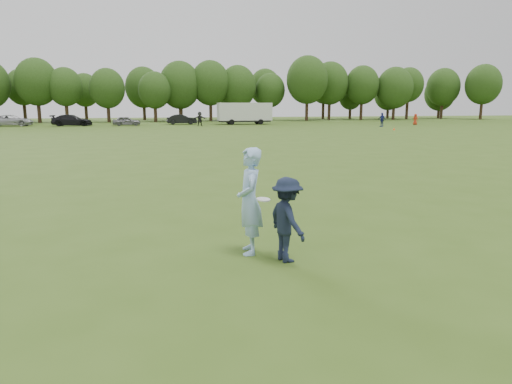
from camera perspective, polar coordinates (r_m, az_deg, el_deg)
ground at (r=9.46m, az=6.54°, el=-7.21°), size 200.00×200.00×0.00m
thrower at (r=8.96m, az=-0.79°, el=-1.16°), size 0.59×0.82×2.11m
defender at (r=8.57m, az=3.92°, el=-3.47°), size 0.82×1.15×1.61m
player_far_b at (r=64.24m, az=15.46°, el=8.71°), size 0.86×1.19×1.87m
player_far_c at (r=71.35m, az=19.30°, el=8.57°), size 0.88×0.94×1.61m
player_far_d at (r=64.25m, az=-7.04°, el=9.06°), size 1.84×0.62×1.97m
car_c at (r=71.88m, az=-28.22°, el=7.87°), size 5.58×2.72×1.53m
car_d at (r=68.93m, az=-22.03°, el=8.30°), size 5.49×2.50×1.56m
car_e at (r=67.25m, az=-15.88°, el=8.53°), size 3.89×1.71×1.30m
car_f at (r=69.90m, az=-9.27°, el=8.94°), size 4.52×1.68×1.47m
field_cone at (r=55.94m, az=16.87°, el=7.57°), size 0.28×0.28×0.30m
disc_in_play at (r=8.76m, az=0.92°, el=-0.94°), size 0.32×0.32×0.06m
cargo_trailer at (r=69.37m, az=-1.45°, el=9.92°), size 9.00×2.75×3.20m
treeline at (r=85.61m, az=-9.61°, el=12.96°), size 130.35×18.39×11.74m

